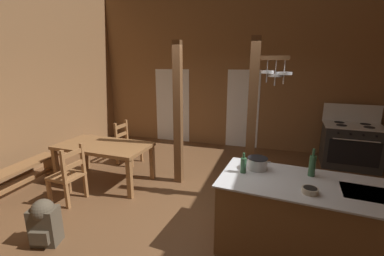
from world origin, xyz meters
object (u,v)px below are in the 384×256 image
object	(u,v)px
bench_along_left_wall	(22,173)
ladderback_chair_by_post	(127,144)
ladderback_chair_near_window	(69,175)
stockpot_on_counter	(257,163)
kitchen_island	(314,221)
dining_table	(104,149)
mixing_bowl_on_counter	(310,190)
bottle_short_on_counter	(243,165)
backpack	(44,221)
stove_range	(350,145)
bottle_tall_on_counter	(312,165)

from	to	relation	value
bench_along_left_wall	ladderback_chair_by_post	bearing A→B (deg)	55.64
ladderback_chair_near_window	stockpot_on_counter	distance (m)	2.95
kitchen_island	dining_table	size ratio (longest dim) A/B	1.29
mixing_bowl_on_counter	bottle_short_on_counter	size ratio (longest dim) A/B	0.65
backpack	kitchen_island	bearing A→B (deg)	14.19
stove_range	bottle_short_on_counter	size ratio (longest dim) A/B	5.20
dining_table	mixing_bowl_on_counter	world-z (taller)	mixing_bowl_on_counter
ladderback_chair_by_post	ladderback_chair_near_window	bearing A→B (deg)	-89.84
backpack	bench_along_left_wall	bearing A→B (deg)	147.61
stove_range	bench_along_left_wall	bearing A→B (deg)	-153.22
ladderback_chair_by_post	backpack	xyz separation A→B (m)	(0.47, -2.67, -0.14)
ladderback_chair_near_window	stove_range	bearing A→B (deg)	32.87
ladderback_chair_near_window	mixing_bowl_on_counter	distance (m)	3.52
ladderback_chair_near_window	bottle_short_on_counter	bearing A→B (deg)	-0.97
stockpot_on_counter	kitchen_island	bearing A→B (deg)	-20.05
kitchen_island	dining_table	distance (m)	3.61
bench_along_left_wall	bottle_tall_on_counter	bearing A→B (deg)	0.09
backpack	bottle_short_on_counter	size ratio (longest dim) A/B	2.35
kitchen_island	bottle_short_on_counter	xyz separation A→B (m)	(-0.84, 0.09, 0.55)
ladderback_chair_by_post	backpack	size ratio (longest dim) A/B	1.59
bottle_tall_on_counter	backpack	bearing A→B (deg)	-161.57
bottle_tall_on_counter	bench_along_left_wall	bearing A→B (deg)	-179.91
ladderback_chair_near_window	ladderback_chair_by_post	bearing A→B (deg)	90.16
ladderback_chair_near_window	bottle_short_on_counter	size ratio (longest dim) A/B	3.74
ladderback_chair_near_window	stockpot_on_counter	xyz separation A→B (m)	(2.91, 0.12, 0.51)
ladderback_chair_by_post	stove_range	bearing A→B (deg)	15.39
stove_range	stockpot_on_counter	world-z (taller)	stove_range
backpack	dining_table	bearing A→B (deg)	101.86
stove_range	backpack	xyz separation A→B (m)	(-4.26, -3.97, -0.17)
dining_table	bottle_tall_on_counter	xyz separation A→B (m)	(3.43, -0.69, 0.37)
stove_range	mixing_bowl_on_counter	world-z (taller)	stove_range
dining_table	bottle_short_on_counter	xyz separation A→B (m)	(2.65, -0.84, 0.34)
kitchen_island	ladderback_chair_near_window	world-z (taller)	ladderback_chair_near_window
bench_along_left_wall	mixing_bowl_on_counter	bearing A→B (deg)	-5.64
stove_range	ladderback_chair_near_window	bearing A→B (deg)	-147.13
kitchen_island	ladderback_chair_by_post	bearing A→B (deg)	152.34
dining_table	bench_along_left_wall	bearing A→B (deg)	-150.65
stove_range	backpack	size ratio (longest dim) A/B	2.21
stockpot_on_counter	bottle_short_on_counter	xyz separation A→B (m)	(-0.16, -0.16, 0.02)
ladderback_chair_by_post	mixing_bowl_on_counter	size ratio (longest dim) A/B	5.78
backpack	stockpot_on_counter	world-z (taller)	stockpot_on_counter
stockpot_on_counter	bottle_short_on_counter	size ratio (longest dim) A/B	1.26
stockpot_on_counter	backpack	bearing A→B (deg)	-156.99
stove_range	bench_along_left_wall	world-z (taller)	stove_range
stockpot_on_counter	ladderback_chair_near_window	bearing A→B (deg)	-177.72
kitchen_island	bench_along_left_wall	xyz separation A→B (m)	(-4.72, 0.23, -0.14)
bench_along_left_wall	backpack	xyz separation A→B (m)	(1.60, -1.02, 0.01)
backpack	stockpot_on_counter	distance (m)	2.73
bench_along_left_wall	backpack	bearing A→B (deg)	-32.39
stove_range	dining_table	xyz separation A→B (m)	(-4.62, -2.26, 0.17)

